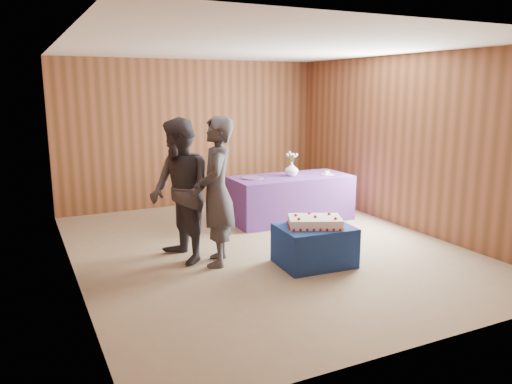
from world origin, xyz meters
TOP-DOWN VIEW (x-y plane):
  - ground at (0.00, 0.00)m, footprint 6.00×6.00m
  - room_shell at (0.00, 0.00)m, footprint 5.04×6.04m
  - cake_table at (0.27, -0.87)m, footprint 0.95×0.76m
  - serving_table at (1.07, 1.15)m, footprint 2.02×0.94m
  - sheet_cake at (0.26, -0.87)m, footprint 0.80×0.69m
  - vase at (1.10, 1.17)m, footprint 0.26×0.26m
  - flower_spray at (1.10, 1.17)m, footprint 0.20×0.20m
  - platter at (0.41, 1.24)m, footprint 0.37×0.37m
  - plate at (1.70, 1.00)m, footprint 0.29×0.29m
  - cake_slice at (1.70, 1.00)m, footprint 0.08×0.07m
  - knife at (1.75, 0.82)m, footprint 0.25×0.10m
  - guest_left at (-0.81, -0.30)m, footprint 0.68×0.80m
  - guest_right at (-1.19, -0.01)m, footprint 0.82×0.98m

SIDE VIEW (x-z plane):
  - ground at x=0.00m, z-range 0.00..0.00m
  - cake_table at x=0.27m, z-range 0.00..0.50m
  - serving_table at x=1.07m, z-range 0.00..0.75m
  - sheet_cake at x=0.26m, z-range 0.48..0.64m
  - knife at x=1.75m, z-range 0.75..0.75m
  - plate at x=1.70m, z-range 0.75..0.76m
  - platter at x=0.41m, z-range 0.75..0.77m
  - cake_slice at x=1.70m, z-range 0.75..0.83m
  - vase at x=1.10m, z-range 0.75..0.98m
  - guest_right at x=-1.19m, z-range 0.00..1.84m
  - guest_left at x=-0.81m, z-range 0.00..1.86m
  - flower_spray at x=1.10m, z-range 1.03..1.19m
  - room_shell at x=0.00m, z-range 0.44..3.16m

